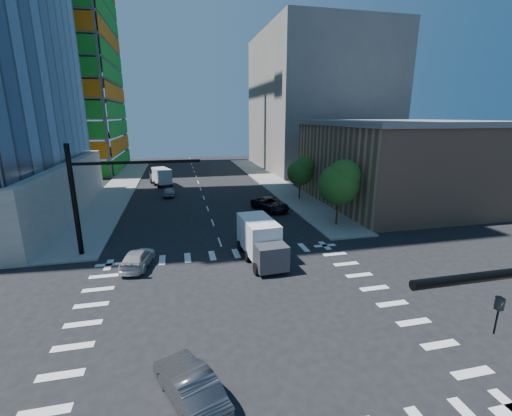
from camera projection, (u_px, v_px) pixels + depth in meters
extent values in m
plane|color=black|center=(245.00, 313.00, 19.97)|extent=(160.00, 160.00, 0.00)
cube|color=silver|center=(245.00, 313.00, 19.97)|extent=(20.00, 20.00, 0.01)
cube|color=gray|center=(270.00, 181.00, 60.30)|extent=(5.00, 60.00, 0.15)
cube|color=gray|center=(120.00, 187.00, 54.85)|extent=(5.00, 60.00, 0.15)
cube|color=green|center=(111.00, 47.00, 68.65)|extent=(0.12, 24.00, 49.00)
cube|color=#D16B0C|center=(13.00, 29.00, 54.06)|extent=(24.00, 0.12, 49.00)
cube|color=tan|center=(399.00, 164.00, 44.81)|extent=(20.00, 22.00, 10.00)
cube|color=slate|center=(404.00, 123.00, 43.42)|extent=(20.50, 22.50, 0.60)
cube|color=slate|center=(317.00, 102.00, 73.93)|extent=(24.00, 30.00, 28.00)
imported|color=black|center=(496.00, 315.00, 8.35)|extent=(0.16, 0.20, 1.00)
cylinder|color=black|center=(74.00, 201.00, 27.07)|extent=(0.40, 0.40, 9.00)
cylinder|color=black|center=(137.00, 162.00, 27.40)|extent=(10.00, 0.24, 0.24)
imported|color=black|center=(151.00, 175.00, 27.91)|extent=(0.16, 0.20, 1.00)
cylinder|color=#382316|center=(337.00, 214.00, 35.53)|extent=(0.20, 0.20, 2.27)
sphere|color=#134A18|center=(339.00, 185.00, 34.72)|extent=(4.16, 4.16, 4.16)
sphere|color=#437727|center=(344.00, 176.00, 34.27)|extent=(3.25, 3.25, 3.25)
cylinder|color=#382316|center=(300.00, 192.00, 46.92)|extent=(0.20, 0.20, 1.92)
sphere|color=#134A18|center=(300.00, 173.00, 46.24)|extent=(3.52, 3.52, 3.52)
sphere|color=#437727|center=(304.00, 167.00, 45.83)|extent=(2.75, 2.75, 2.75)
imported|color=black|center=(270.00, 204.00, 41.56)|extent=(4.32, 6.10, 1.55)
imported|color=silver|center=(138.00, 258.00, 26.06)|extent=(2.69, 4.85, 1.33)
imported|color=gray|center=(169.00, 192.00, 49.01)|extent=(1.79, 3.92, 1.31)
imported|color=#46454A|center=(190.00, 386.00, 13.66)|extent=(3.13, 4.70, 1.46)
cube|color=silver|center=(262.00, 238.00, 26.78)|extent=(2.68, 5.06, 2.56)
cube|color=#45444C|center=(262.00, 246.00, 26.95)|extent=(2.37, 1.92, 1.87)
cube|color=#BABABC|center=(160.00, 175.00, 56.66)|extent=(3.41, 4.94, 2.34)
cube|color=#45444C|center=(160.00, 178.00, 56.81)|extent=(2.46, 2.16, 1.71)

